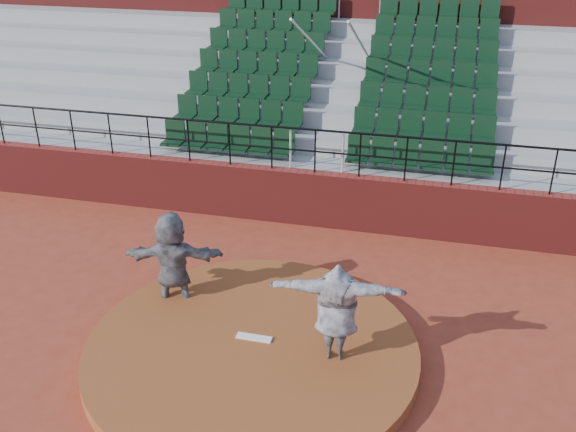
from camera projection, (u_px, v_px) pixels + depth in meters
The scene contains 9 objects.
ground at pixel (252, 356), 10.67m from camera, with size 90.00×90.00×0.00m, color maroon.
pitchers_mound at pixel (252, 350), 10.62m from camera, with size 5.50×5.50×0.25m, color brown.
pitching_rubber at pixel (254, 338), 10.68m from camera, with size 0.60×0.15×0.03m, color white.
boundary_wall at pixel (314, 198), 14.73m from camera, with size 24.00×0.30×1.30m, color maroon.
wall_railing at pixel (315, 142), 14.12m from camera, with size 24.04×0.05×1.03m.
seating_deck at pixel (342, 118), 17.55m from camera, with size 24.00×5.97×4.63m.
press_box_facade at pixel (366, 16), 20.06m from camera, with size 24.00×3.00×7.10m, color maroon.
pitcher at pixel (336, 311), 9.93m from camera, with size 2.08×0.57×1.70m, color black.
fielder at pixel (173, 261), 11.55m from camera, with size 1.79×0.57×1.93m, color black.
Camera 1 is at (2.64, -8.14, 6.82)m, focal length 40.00 mm.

